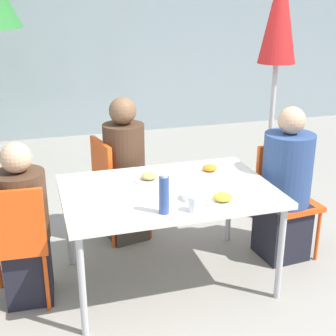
{
  "coord_description": "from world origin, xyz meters",
  "views": [
    {
      "loc": [
        -0.86,
        -2.86,
        1.97
      ],
      "look_at": [
        0.0,
        0.0,
        0.88
      ],
      "focal_mm": 50.0,
      "sensor_mm": 36.0,
      "label": 1
    }
  ],
  "objects_px": {
    "person_left": "(24,229)",
    "person_far": "(125,174)",
    "drinking_cup": "(195,204)",
    "bottle": "(164,195)",
    "chair_left": "(16,237)",
    "person_right": "(285,190)",
    "closed_umbrella": "(278,30)",
    "chair_right": "(284,191)",
    "salad_bowl": "(192,196)",
    "chair_far": "(114,181)"
  },
  "relations": [
    {
      "from": "person_right",
      "to": "chair_far",
      "type": "relative_size",
      "value": 1.39
    },
    {
      "from": "person_right",
      "to": "closed_umbrella",
      "type": "height_order",
      "value": "closed_umbrella"
    },
    {
      "from": "chair_far",
      "to": "salad_bowl",
      "type": "distance_m",
      "value": 1.08
    },
    {
      "from": "person_far",
      "to": "drinking_cup",
      "type": "height_order",
      "value": "person_far"
    },
    {
      "from": "drinking_cup",
      "to": "salad_bowl",
      "type": "distance_m",
      "value": 0.19
    },
    {
      "from": "bottle",
      "to": "drinking_cup",
      "type": "distance_m",
      "value": 0.2
    },
    {
      "from": "chair_left",
      "to": "bottle",
      "type": "xyz_separation_m",
      "value": [
        0.89,
        -0.36,
        0.33
      ]
    },
    {
      "from": "chair_right",
      "to": "person_right",
      "type": "height_order",
      "value": "person_right"
    },
    {
      "from": "person_right",
      "to": "person_far",
      "type": "distance_m",
      "value": 1.31
    },
    {
      "from": "chair_far",
      "to": "person_far",
      "type": "relative_size",
      "value": 0.72
    },
    {
      "from": "person_left",
      "to": "drinking_cup",
      "type": "relative_size",
      "value": 11.55
    },
    {
      "from": "chair_far",
      "to": "closed_umbrella",
      "type": "height_order",
      "value": "closed_umbrella"
    },
    {
      "from": "person_right",
      "to": "salad_bowl",
      "type": "distance_m",
      "value": 0.94
    },
    {
      "from": "closed_umbrella",
      "to": "drinking_cup",
      "type": "distance_m",
      "value": 1.95
    },
    {
      "from": "person_left",
      "to": "bottle",
      "type": "relative_size",
      "value": 4.43
    },
    {
      "from": "closed_umbrella",
      "to": "bottle",
      "type": "xyz_separation_m",
      "value": [
        -1.37,
        -1.21,
        -0.86
      ]
    },
    {
      "from": "person_right",
      "to": "salad_bowl",
      "type": "height_order",
      "value": "person_right"
    },
    {
      "from": "person_right",
      "to": "salad_bowl",
      "type": "xyz_separation_m",
      "value": [
        -0.88,
        -0.3,
        0.18
      ]
    },
    {
      "from": "chair_right",
      "to": "closed_umbrella",
      "type": "distance_m",
      "value": 1.38
    },
    {
      "from": "person_left",
      "to": "salad_bowl",
      "type": "xyz_separation_m",
      "value": [
        1.08,
        -0.29,
        0.22
      ]
    },
    {
      "from": "person_far",
      "to": "salad_bowl",
      "type": "relative_size",
      "value": 8.61
    },
    {
      "from": "chair_right",
      "to": "closed_umbrella",
      "type": "relative_size",
      "value": 0.39
    },
    {
      "from": "chair_right",
      "to": "drinking_cup",
      "type": "bearing_deg",
      "value": 25.56
    },
    {
      "from": "closed_umbrella",
      "to": "chair_far",
      "type": "bearing_deg",
      "value": -177.59
    },
    {
      "from": "chair_left",
      "to": "person_left",
      "type": "relative_size",
      "value": 0.78
    },
    {
      "from": "drinking_cup",
      "to": "bottle",
      "type": "bearing_deg",
      "value": 170.64
    },
    {
      "from": "chair_right",
      "to": "salad_bowl",
      "type": "bearing_deg",
      "value": 17.98
    },
    {
      "from": "chair_right",
      "to": "person_right",
      "type": "distance_m",
      "value": 0.11
    },
    {
      "from": "person_left",
      "to": "person_far",
      "type": "height_order",
      "value": "person_far"
    },
    {
      "from": "closed_umbrella",
      "to": "bottle",
      "type": "bearing_deg",
      "value": -138.71
    },
    {
      "from": "closed_umbrella",
      "to": "drinking_cup",
      "type": "xyz_separation_m",
      "value": [
        -1.18,
        -1.24,
        -0.93
      ]
    },
    {
      "from": "person_far",
      "to": "salad_bowl",
      "type": "distance_m",
      "value": 1.01
    },
    {
      "from": "person_right",
      "to": "drinking_cup",
      "type": "bearing_deg",
      "value": 22.79
    },
    {
      "from": "person_left",
      "to": "person_far",
      "type": "xyz_separation_m",
      "value": [
        0.82,
        0.67,
        0.06
      ]
    },
    {
      "from": "person_right",
      "to": "person_far",
      "type": "height_order",
      "value": "person_far"
    },
    {
      "from": "person_far",
      "to": "bottle",
      "type": "height_order",
      "value": "person_far"
    },
    {
      "from": "person_right",
      "to": "closed_umbrella",
      "type": "distance_m",
      "value": 1.39
    },
    {
      "from": "closed_umbrella",
      "to": "salad_bowl",
      "type": "bearing_deg",
      "value": -137.11
    },
    {
      "from": "chair_right",
      "to": "bottle",
      "type": "bearing_deg",
      "value": 20.1
    },
    {
      "from": "chair_right",
      "to": "chair_far",
      "type": "height_order",
      "value": "same"
    },
    {
      "from": "chair_right",
      "to": "person_far",
      "type": "xyz_separation_m",
      "value": [
        -1.17,
        0.57,
        0.07
      ]
    },
    {
      "from": "salad_bowl",
      "to": "bottle",
      "type": "bearing_deg",
      "value": -147.58
    },
    {
      "from": "bottle",
      "to": "drinking_cup",
      "type": "xyz_separation_m",
      "value": [
        0.19,
        -0.03,
        -0.07
      ]
    },
    {
      "from": "person_far",
      "to": "salad_bowl",
      "type": "bearing_deg",
      "value": 3.03
    },
    {
      "from": "chair_left",
      "to": "person_right",
      "type": "bearing_deg",
      "value": 6.47
    },
    {
      "from": "salad_bowl",
      "to": "person_far",
      "type": "bearing_deg",
      "value": 104.84
    },
    {
      "from": "bottle",
      "to": "salad_bowl",
      "type": "height_order",
      "value": "bottle"
    },
    {
      "from": "chair_right",
      "to": "drinking_cup",
      "type": "height_order",
      "value": "chair_right"
    },
    {
      "from": "closed_umbrella",
      "to": "drinking_cup",
      "type": "height_order",
      "value": "closed_umbrella"
    },
    {
      "from": "closed_umbrella",
      "to": "chair_right",
      "type": "bearing_deg",
      "value": -107.91
    }
  ]
}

